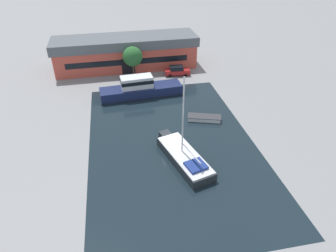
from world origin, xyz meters
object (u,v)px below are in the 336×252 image
(small_dinghy, at_px, (204,118))
(quay_tree_near_building, at_px, (133,57))
(warehouse_building, at_px, (126,52))
(parked_car, at_px, (177,71))
(sailboat_moored, at_px, (184,157))
(motor_cruiser, at_px, (140,89))

(small_dinghy, bearing_deg, quay_tree_near_building, 43.97)
(warehouse_building, bearing_deg, parked_car, -34.25)
(warehouse_building, bearing_deg, sailboat_moored, -83.18)
(warehouse_building, xyz_separation_m, small_dinghy, (9.27, -21.95, -2.68))
(parked_car, bearing_deg, motor_cruiser, -42.63)
(warehouse_building, relative_size, small_dinghy, 5.53)
(warehouse_building, distance_m, small_dinghy, 23.97)
(sailboat_moored, bearing_deg, quay_tree_near_building, 81.88)
(sailboat_moored, height_order, motor_cruiser, sailboat_moored)
(parked_car, bearing_deg, small_dinghy, 6.10)
(quay_tree_near_building, relative_size, motor_cruiser, 0.42)
(warehouse_building, relative_size, motor_cruiser, 2.03)
(sailboat_moored, distance_m, small_dinghy, 9.61)
(warehouse_building, relative_size, sailboat_moored, 2.63)
(parked_car, height_order, motor_cruiser, motor_cruiser)
(quay_tree_near_building, height_order, motor_cruiser, quay_tree_near_building)
(parked_car, distance_m, small_dinghy, 16.23)
(warehouse_building, bearing_deg, quay_tree_near_building, -81.54)
(parked_car, xyz_separation_m, sailboat_moored, (-4.52, -24.46, -0.23))
(quay_tree_near_building, bearing_deg, motor_cruiser, -87.54)
(quay_tree_near_building, relative_size, parked_car, 1.20)
(warehouse_building, bearing_deg, motor_cruiser, -85.95)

